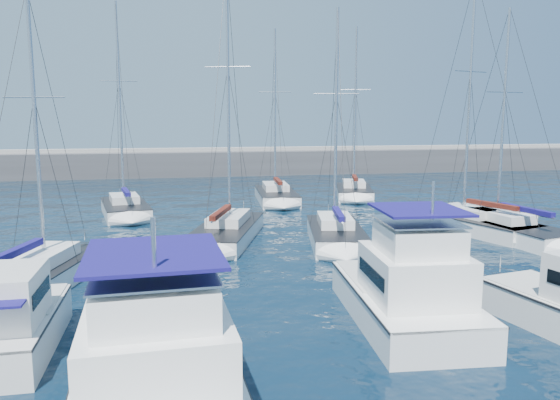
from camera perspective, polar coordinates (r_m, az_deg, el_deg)
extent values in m
plane|color=black|center=(20.74, 12.45, -12.02)|extent=(220.00, 220.00, 0.00)
cube|color=#424244|center=(70.47, -4.55, 3.52)|extent=(160.00, 6.00, 4.00)
cube|color=gray|center=(70.31, -4.58, 5.30)|extent=(160.00, 1.20, 0.50)
cube|color=silver|center=(19.42, -25.97, -12.91)|extent=(2.44, 5.84, 1.60)
cube|color=#262628|center=(19.17, -26.12, -10.81)|extent=(2.49, 5.85, 0.08)
cube|color=silver|center=(18.26, -26.87, -9.01)|extent=(2.07, 2.71, 1.60)
cube|color=black|center=(18.24, -26.89, -8.77)|extent=(2.11, 2.17, 0.45)
cube|color=white|center=(15.06, -12.63, -18.62)|extent=(4.30, 9.27, 1.60)
cube|color=#262628|center=(14.73, -12.73, -16.02)|extent=(4.38, 9.27, 0.08)
cube|color=white|center=(13.37, -12.75, -14.67)|extent=(3.49, 4.37, 1.60)
cube|color=black|center=(13.34, -12.76, -14.36)|extent=(3.51, 3.53, 0.45)
cube|color=white|center=(12.75, -12.91, -9.85)|extent=(2.77, 3.07, 0.90)
cube|color=#140F5C|center=(12.47, -13.07, -5.49)|extent=(3.12, 3.51, 0.08)
cube|color=white|center=(20.47, 12.79, -11.12)|extent=(4.12, 8.01, 1.60)
cube|color=#262628|center=(20.23, 12.86, -9.12)|extent=(4.19, 8.02, 0.08)
cube|color=white|center=(19.14, 13.90, -7.53)|extent=(3.27, 3.82, 1.60)
cube|color=black|center=(19.12, 13.91, -7.30)|extent=(3.28, 3.10, 0.45)
cube|color=white|center=(18.65, 14.25, -4.00)|extent=(2.59, 2.70, 0.90)
cube|color=#140F5C|center=(18.46, 14.36, -0.97)|extent=(2.92, 3.08, 0.08)
cube|color=white|center=(25.77, -24.15, -7.77)|extent=(5.05, 9.00, 1.30)
cube|color=#262628|center=(25.61, -24.23, -6.42)|extent=(5.11, 9.01, 0.06)
cube|color=white|center=(25.99, -23.73, -5.45)|extent=(2.83, 4.10, 0.55)
cylinder|color=silver|center=(25.57, -24.19, 7.29)|extent=(0.18, 0.18, 11.06)
cylinder|color=silver|center=(24.32, -25.75, -5.18)|extent=(1.19, 4.15, 0.12)
cube|color=#140F5C|center=(24.20, -25.89, -4.89)|extent=(1.30, 3.80, 0.28)
cube|color=silver|center=(32.60, -5.57, -3.71)|extent=(5.64, 9.55, 1.30)
cube|color=#262628|center=(32.47, -5.59, -2.62)|extent=(5.70, 9.57, 0.06)
cube|color=silver|center=(32.96, -5.39, -1.89)|extent=(3.08, 4.37, 0.55)
cylinder|color=silver|center=(32.77, -5.45, 11.16)|extent=(0.18, 0.18, 14.53)
cylinder|color=silver|center=(31.01, -6.15, -1.53)|extent=(1.51, 4.35, 0.12)
cube|color=#48160E|center=(30.89, -6.20, -1.29)|extent=(1.59, 3.99, 0.28)
cube|color=white|center=(31.97, 5.84, -3.96)|extent=(4.30, 8.24, 1.30)
cube|color=#262628|center=(31.84, 5.86, -2.86)|extent=(4.36, 8.25, 0.06)
cube|color=white|center=(32.25, 5.77, -2.13)|extent=(2.49, 3.72, 0.55)
cylinder|color=silver|center=(31.98, 5.89, 8.86)|extent=(0.18, 0.18, 11.90)
cylinder|color=silver|center=(30.53, 6.12, -1.69)|extent=(0.84, 3.87, 0.12)
cube|color=#140F5C|center=(30.40, 6.15, -1.45)|extent=(1.00, 3.53, 0.28)
cube|color=silver|center=(37.00, 19.53, -2.69)|extent=(5.50, 8.95, 1.30)
cube|color=#262628|center=(36.89, 19.58, -1.73)|extent=(5.56, 8.97, 0.06)
cube|color=silver|center=(37.18, 19.00, -1.12)|extent=(3.04, 4.12, 0.55)
cylinder|color=silver|center=(36.93, 19.21, 10.35)|extent=(0.18, 0.18, 14.41)
cylinder|color=silver|center=(35.94, 21.14, -0.67)|extent=(1.39, 4.04, 0.12)
cube|color=#48160E|center=(35.85, 21.28, -0.46)|extent=(1.48, 3.71, 0.28)
cube|color=white|center=(35.98, 22.60, -3.17)|extent=(4.24, 9.14, 1.30)
cube|color=#262628|center=(35.86, 22.66, -2.19)|extent=(4.30, 9.15, 0.06)
cube|color=white|center=(36.21, 22.11, -1.54)|extent=(2.49, 4.09, 0.55)
cylinder|color=silver|center=(35.96, 22.33, 8.46)|extent=(0.18, 0.18, 12.17)
cylinder|color=silver|center=(34.77, 24.19, -1.14)|extent=(0.76, 4.37, 0.12)
cube|color=#140F5C|center=(34.67, 24.32, -0.93)|extent=(0.92, 3.97, 0.28)
cube|color=silver|center=(42.14, -15.86, -1.19)|extent=(4.25, 7.80, 1.30)
cube|color=#262628|center=(42.04, -15.89, -0.34)|extent=(4.31, 7.81, 0.06)
cube|color=silver|center=(42.45, -15.97, 0.18)|extent=(2.49, 3.52, 0.55)
cylinder|color=silver|center=(42.31, -16.41, 9.95)|extent=(0.18, 0.18, 14.04)
cylinder|color=silver|center=(40.82, -15.80, 0.64)|extent=(0.77, 3.65, 0.12)
cube|color=#140F5C|center=(40.70, -15.79, 0.83)|extent=(0.93, 3.33, 0.28)
cube|color=silver|center=(47.48, -0.41, 0.22)|extent=(3.71, 8.78, 1.30)
cube|color=#262628|center=(47.39, -0.41, 0.97)|extent=(3.77, 8.79, 0.06)
cube|color=silver|center=(47.88, -0.48, 1.44)|extent=(2.28, 3.89, 0.55)
cylinder|color=silver|center=(47.83, -0.53, 9.62)|extent=(0.18, 0.18, 13.25)
cylinder|color=silver|center=(46.02, -0.23, 1.83)|extent=(0.43, 4.29, 0.12)
cube|color=#48160E|center=(45.90, -0.21, 2.01)|extent=(0.63, 3.88, 0.28)
cube|color=white|center=(50.17, 7.72, 0.59)|extent=(4.75, 7.63, 1.30)
cube|color=#262628|center=(50.08, 7.74, 1.31)|extent=(4.81, 7.65, 0.06)
cube|color=white|center=(50.48, 7.71, 1.73)|extent=(2.69, 3.51, 0.55)
cylinder|color=silver|center=(50.40, 7.86, 9.79)|extent=(0.18, 0.18, 13.78)
cylinder|color=silver|center=(48.92, 7.83, 2.16)|extent=(1.04, 3.45, 0.12)
cube|color=#48160E|center=(48.81, 7.84, 2.32)|extent=(1.17, 3.17, 0.28)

